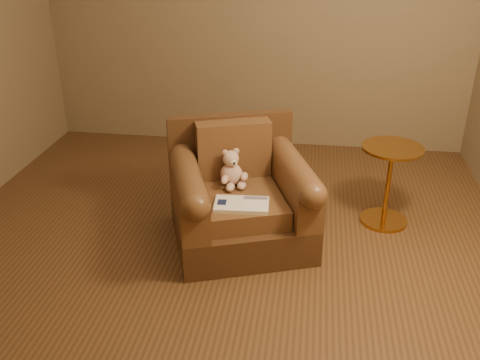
# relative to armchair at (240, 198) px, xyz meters

# --- Properties ---
(floor) EXTENTS (4.00, 4.00, 0.00)m
(floor) POSITION_rel_armchair_xyz_m (-0.11, -0.18, -0.31)
(floor) COLOR brown
(floor) RESTS_ON ground
(armchair) EXTENTS (1.12, 1.10, 0.80)m
(armchair) POSITION_rel_armchair_xyz_m (0.00, 0.00, 0.00)
(armchair) COLOR #482C18
(armchair) RESTS_ON floor
(teddy_bear) EXTENTS (0.19, 0.22, 0.26)m
(teddy_bear) POSITION_rel_armchair_xyz_m (-0.06, 0.05, 0.17)
(teddy_bear) COLOR #D2A993
(teddy_bear) RESTS_ON armchair
(guidebook) EXTENTS (0.36, 0.23, 0.03)m
(guidebook) POSITION_rel_armchair_xyz_m (0.05, -0.25, 0.09)
(guidebook) COLOR beige
(guidebook) RESTS_ON armchair
(side_table) EXTENTS (0.43, 0.43, 0.60)m
(side_table) POSITION_rel_armchair_xyz_m (1.03, 0.36, 0.01)
(side_table) COLOR #B77A32
(side_table) RESTS_ON floor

